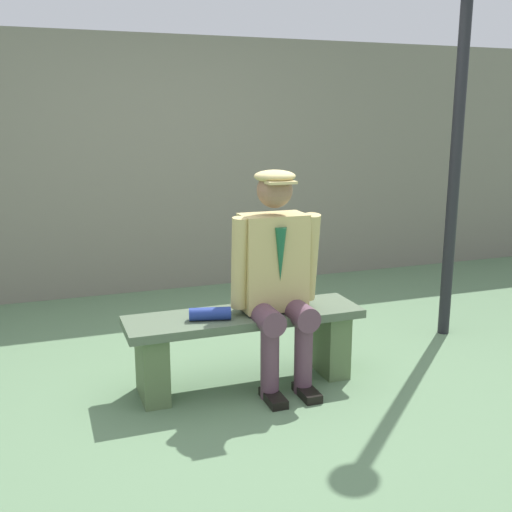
# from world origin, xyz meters

# --- Properties ---
(ground_plane) EXTENTS (30.00, 30.00, 0.00)m
(ground_plane) POSITION_xyz_m (0.00, 0.00, 0.00)
(ground_plane) COLOR #5C7E59
(bench) EXTENTS (1.45, 0.40, 0.46)m
(bench) POSITION_xyz_m (0.00, 0.00, 0.30)
(bench) COLOR #50614A
(bench) RESTS_ON ground
(seated_man) EXTENTS (0.56, 0.53, 1.33)m
(seated_man) POSITION_xyz_m (-0.18, 0.06, 0.72)
(seated_man) COLOR tan
(seated_man) RESTS_ON ground
(rolled_magazine) EXTENTS (0.26, 0.13, 0.08)m
(rolled_magazine) POSITION_xyz_m (0.23, 0.06, 0.50)
(rolled_magazine) COLOR navy
(rolled_magazine) RESTS_ON bench
(stadium_wall) EXTENTS (12.00, 0.24, 2.34)m
(stadium_wall) POSITION_xyz_m (0.00, -2.39, 1.17)
(stadium_wall) COLOR slate
(stadium_wall) RESTS_ON ground
(lamp_post) EXTENTS (0.24, 0.24, 3.38)m
(lamp_post) POSITION_xyz_m (-1.74, -0.36, 2.21)
(lamp_post) COLOR black
(lamp_post) RESTS_ON ground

